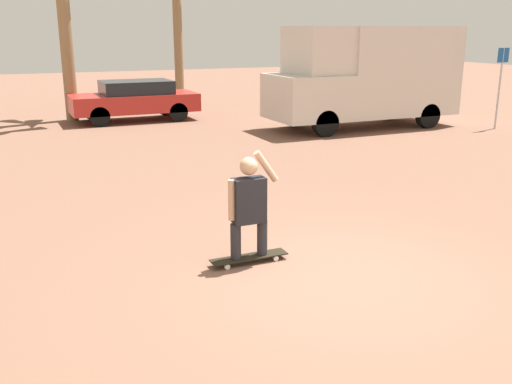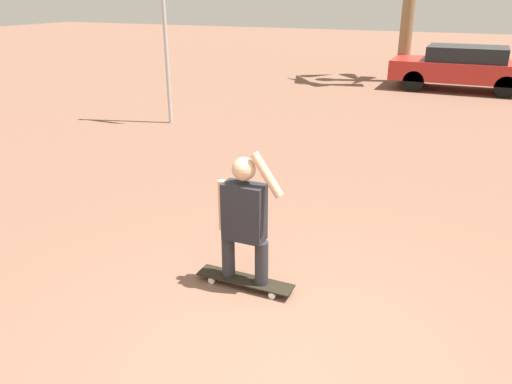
{
  "view_description": "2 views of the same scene",
  "coord_description": "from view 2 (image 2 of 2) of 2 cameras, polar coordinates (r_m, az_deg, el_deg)",
  "views": [
    {
      "loc": [
        -3.63,
        -5.61,
        3.0
      ],
      "look_at": [
        -0.62,
        1.14,
        0.92
      ],
      "focal_mm": 40.0,
      "sensor_mm": 36.0,
      "label": 1
    },
    {
      "loc": [
        1.16,
        -3.21,
        2.94
      ],
      "look_at": [
        -1.08,
        1.84,
        0.72
      ],
      "focal_mm": 35.0,
      "sensor_mm": 36.0,
      "label": 2
    }
  ],
  "objects": [
    {
      "name": "skateboard",
      "position": [
        5.41,
        -1.28,
        -10.05
      ],
      "size": [
        1.07,
        0.23,
        0.09
      ],
      "color": "black",
      "rests_on": "ground_plane"
    },
    {
      "name": "person_skateboarder",
      "position": [
        5.04,
        -1.36,
        -2.55
      ],
      "size": [
        0.71,
        0.24,
        1.44
      ],
      "color": "#28282D",
      "rests_on": "skateboard"
    },
    {
      "name": "parked_car_red",
      "position": [
        17.55,
        22.53,
        13.09
      ],
      "size": [
        4.26,
        1.87,
        1.37
      ],
      "color": "black",
      "rests_on": "ground_plane"
    },
    {
      "name": "ground_plane",
      "position": [
        4.5,
        3.19,
        -18.88
      ],
      "size": [
        80.0,
        80.0,
        0.0
      ],
      "primitive_type": "plane",
      "color": "brown"
    }
  ]
}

